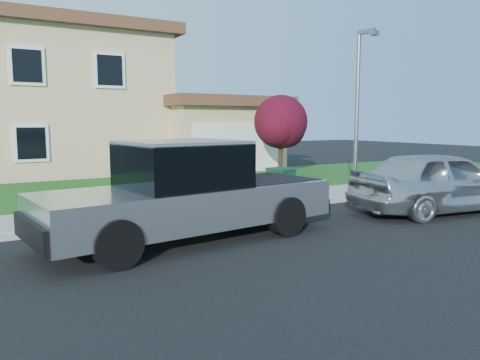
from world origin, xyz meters
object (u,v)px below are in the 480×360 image
(woman, at_px, (199,188))
(trash_bin, at_px, (281,185))
(street_lamp, at_px, (359,106))
(sedan, at_px, (440,182))
(ornamental_tree, at_px, (281,124))
(pickup_truck, at_px, (188,194))

(woman, distance_m, trash_bin, 3.04)
(street_lamp, bearing_deg, woman, 170.98)
(street_lamp, bearing_deg, sedan, -86.60)
(woman, xyz_separation_m, ornamental_tree, (6.90, 6.30, 1.46))
(sedan, relative_size, trash_bin, 5.07)
(pickup_truck, xyz_separation_m, street_lamp, (6.36, 1.67, 1.95))
(street_lamp, bearing_deg, pickup_truck, -177.33)
(woman, xyz_separation_m, street_lamp, (5.47, 0.29, 2.06))
(ornamental_tree, bearing_deg, sedan, -95.16)
(pickup_truck, xyz_separation_m, ornamental_tree, (7.79, 7.68, 1.36))
(woman, height_order, street_lamp, street_lamp)
(sedan, height_order, trash_bin, sedan)
(pickup_truck, height_order, street_lamp, street_lamp)
(trash_bin, xyz_separation_m, street_lamp, (2.52, -0.43, 2.27))
(sedan, height_order, street_lamp, street_lamp)
(ornamental_tree, xyz_separation_m, street_lamp, (-1.43, -6.01, 0.60))
(pickup_truck, relative_size, trash_bin, 6.62)
(pickup_truck, distance_m, trash_bin, 4.38)
(sedan, xyz_separation_m, ornamental_tree, (0.76, 8.44, 1.48))
(ornamental_tree, xyz_separation_m, trash_bin, (-3.95, -5.59, -1.68))
(sedan, bearing_deg, pickup_truck, 92.75)
(woman, distance_m, street_lamp, 5.85)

